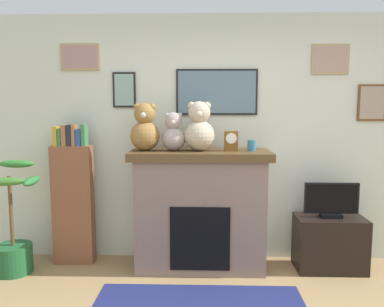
{
  "coord_description": "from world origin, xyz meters",
  "views": [
    {
      "loc": [
        -0.31,
        -2.23,
        1.66
      ],
      "look_at": [
        -0.43,
        1.67,
        1.18
      ],
      "focal_mm": 36.7,
      "sensor_mm": 36.0,
      "label": 1
    }
  ],
  "objects_px": {
    "candle_jar": "(252,145)",
    "teddy_bear_tan": "(199,129)",
    "television": "(331,201)",
    "teddy_bear_brown": "(145,129)",
    "tv_stand": "(329,243)",
    "fireplace": "(200,209)",
    "mantel_clock": "(231,141)",
    "bookshelf": "(73,199)",
    "teddy_bear_grey": "(174,133)",
    "potted_plant": "(13,239)"
  },
  "relations": [
    {
      "from": "candle_jar",
      "to": "teddy_bear_tan",
      "type": "height_order",
      "value": "teddy_bear_tan"
    },
    {
      "from": "television",
      "to": "teddy_bear_brown",
      "type": "relative_size",
      "value": 1.14
    },
    {
      "from": "tv_stand",
      "to": "television",
      "type": "xyz_separation_m",
      "value": [
        0.0,
        -0.0,
        0.44
      ]
    },
    {
      "from": "teddy_bear_brown",
      "to": "teddy_bear_tan",
      "type": "distance_m",
      "value": 0.54
    },
    {
      "from": "fireplace",
      "to": "teddy_bear_brown",
      "type": "xyz_separation_m",
      "value": [
        -0.55,
        -0.02,
        0.81
      ]
    },
    {
      "from": "tv_stand",
      "to": "teddy_bear_brown",
      "type": "bearing_deg",
      "value": 179.8
    },
    {
      "from": "mantel_clock",
      "to": "teddy_bear_tan",
      "type": "distance_m",
      "value": 0.34
    },
    {
      "from": "bookshelf",
      "to": "teddy_bear_grey",
      "type": "height_order",
      "value": "teddy_bear_grey"
    },
    {
      "from": "fireplace",
      "to": "potted_plant",
      "type": "distance_m",
      "value": 1.88
    },
    {
      "from": "bookshelf",
      "to": "candle_jar",
      "type": "height_order",
      "value": "bookshelf"
    },
    {
      "from": "teddy_bear_brown",
      "to": "teddy_bear_tan",
      "type": "bearing_deg",
      "value": -0.0
    },
    {
      "from": "bookshelf",
      "to": "potted_plant",
      "type": "relative_size",
      "value": 1.32
    },
    {
      "from": "tv_stand",
      "to": "mantel_clock",
      "type": "xyz_separation_m",
      "value": [
        -1.01,
        0.01,
        1.04
      ]
    },
    {
      "from": "bookshelf",
      "to": "mantel_clock",
      "type": "height_order",
      "value": "bookshelf"
    },
    {
      "from": "television",
      "to": "potted_plant",
      "type": "bearing_deg",
      "value": -176.82
    },
    {
      "from": "bookshelf",
      "to": "teddy_bear_brown",
      "type": "relative_size",
      "value": 3.09
    },
    {
      "from": "tv_stand",
      "to": "teddy_bear_brown",
      "type": "xyz_separation_m",
      "value": [
        -1.86,
        0.01,
        1.15
      ]
    },
    {
      "from": "potted_plant",
      "to": "teddy_bear_tan",
      "type": "distance_m",
      "value": 2.14
    },
    {
      "from": "bookshelf",
      "to": "teddy_bear_brown",
      "type": "height_order",
      "value": "teddy_bear_brown"
    },
    {
      "from": "teddy_bear_tan",
      "to": "teddy_bear_brown",
      "type": "bearing_deg",
      "value": 180.0
    },
    {
      "from": "bookshelf",
      "to": "teddy_bear_grey",
      "type": "xyz_separation_m",
      "value": [
        1.06,
        -0.09,
        0.69
      ]
    },
    {
      "from": "candle_jar",
      "to": "teddy_bear_tan",
      "type": "relative_size",
      "value": 0.22
    },
    {
      "from": "potted_plant",
      "to": "teddy_bear_tan",
      "type": "xyz_separation_m",
      "value": [
        1.84,
        0.18,
        1.08
      ]
    },
    {
      "from": "bookshelf",
      "to": "teddy_bear_brown",
      "type": "xyz_separation_m",
      "value": [
        0.78,
        -0.09,
        0.74
      ]
    },
    {
      "from": "teddy_bear_brown",
      "to": "teddy_bear_tan",
      "type": "relative_size",
      "value": 0.97
    },
    {
      "from": "fireplace",
      "to": "teddy_bear_grey",
      "type": "distance_m",
      "value": 0.82
    },
    {
      "from": "fireplace",
      "to": "tv_stand",
      "type": "height_order",
      "value": "fireplace"
    },
    {
      "from": "bookshelf",
      "to": "teddy_bear_grey",
      "type": "distance_m",
      "value": 1.27
    },
    {
      "from": "candle_jar",
      "to": "teddy_bear_brown",
      "type": "bearing_deg",
      "value": -179.97
    },
    {
      "from": "candle_jar",
      "to": "potted_plant",
      "type": "bearing_deg",
      "value": -175.53
    },
    {
      "from": "tv_stand",
      "to": "candle_jar",
      "type": "distance_m",
      "value": 1.28
    },
    {
      "from": "fireplace",
      "to": "teddy_bear_tan",
      "type": "xyz_separation_m",
      "value": [
        -0.01,
        -0.02,
        0.82
      ]
    },
    {
      "from": "fireplace",
      "to": "candle_jar",
      "type": "xyz_separation_m",
      "value": [
        0.51,
        -0.02,
        0.65
      ]
    },
    {
      "from": "teddy_bear_grey",
      "to": "tv_stand",
      "type": "bearing_deg",
      "value": -0.24
    },
    {
      "from": "mantel_clock",
      "to": "teddy_bear_brown",
      "type": "height_order",
      "value": "teddy_bear_brown"
    },
    {
      "from": "fireplace",
      "to": "candle_jar",
      "type": "height_order",
      "value": "candle_jar"
    },
    {
      "from": "bookshelf",
      "to": "teddy_bear_brown",
      "type": "distance_m",
      "value": 1.07
    },
    {
      "from": "fireplace",
      "to": "bookshelf",
      "type": "xyz_separation_m",
      "value": [
        -1.33,
        0.08,
        0.08
      ]
    },
    {
      "from": "teddy_bear_tan",
      "to": "potted_plant",
      "type": "bearing_deg",
      "value": -174.3
    },
    {
      "from": "teddy_bear_grey",
      "to": "teddy_bear_tan",
      "type": "relative_size",
      "value": 0.78
    },
    {
      "from": "fireplace",
      "to": "television",
      "type": "bearing_deg",
      "value": -1.14
    },
    {
      "from": "television",
      "to": "teddy_bear_tan",
      "type": "xyz_separation_m",
      "value": [
        -1.32,
        0.01,
        0.72
      ]
    },
    {
      "from": "fireplace",
      "to": "teddy_bear_grey",
      "type": "relative_size",
      "value": 3.65
    },
    {
      "from": "potted_plant",
      "to": "tv_stand",
      "type": "relative_size",
      "value": 1.65
    },
    {
      "from": "television",
      "to": "mantel_clock",
      "type": "distance_m",
      "value": 1.17
    },
    {
      "from": "bookshelf",
      "to": "teddy_bear_tan",
      "type": "relative_size",
      "value": 2.99
    },
    {
      "from": "mantel_clock",
      "to": "teddy_bear_grey",
      "type": "bearing_deg",
      "value": 179.91
    },
    {
      "from": "teddy_bear_tan",
      "to": "fireplace",
      "type": "bearing_deg",
      "value": 56.84
    },
    {
      "from": "television",
      "to": "bookshelf",
      "type": "bearing_deg",
      "value": 177.8
    },
    {
      "from": "television",
      "to": "teddy_bear_grey",
      "type": "relative_size",
      "value": 1.41
    }
  ]
}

